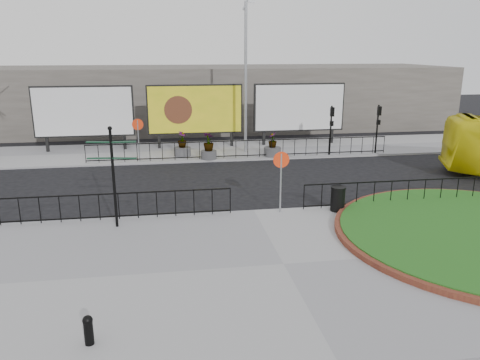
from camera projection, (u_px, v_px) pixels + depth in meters
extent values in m
plane|color=black|center=(254.00, 213.00, 19.02)|extent=(90.00, 90.00, 0.00)
cube|color=gray|center=(284.00, 266.00, 14.25)|extent=(30.00, 10.00, 0.12)
cube|color=gray|center=(220.00, 150.00, 30.41)|extent=(44.00, 6.00, 0.12)
cylinder|color=gray|center=(139.00, 141.00, 26.85)|extent=(0.07, 0.07, 2.40)
cylinder|color=red|center=(138.00, 124.00, 26.60)|extent=(0.64, 0.03, 0.64)
cylinder|color=white|center=(138.00, 124.00, 26.62)|extent=(0.50, 0.03, 0.50)
cylinder|color=gray|center=(281.00, 183.00, 18.43)|extent=(0.07, 0.07, 2.40)
cylinder|color=red|center=(281.00, 160.00, 18.17)|extent=(0.64, 0.03, 0.64)
cylinder|color=white|center=(281.00, 160.00, 18.19)|extent=(0.50, 0.03, 0.50)
cube|color=black|center=(47.00, 144.00, 29.59)|extent=(0.18, 0.18, 1.00)
cube|color=black|center=(125.00, 142.00, 30.30)|extent=(0.18, 0.18, 1.00)
cube|color=black|center=(84.00, 111.00, 29.40)|extent=(6.20, 0.25, 3.20)
cube|color=silver|center=(83.00, 112.00, 29.25)|extent=(6.00, 0.06, 3.00)
cube|color=black|center=(159.00, 141.00, 30.63)|extent=(0.18, 0.18, 1.00)
cube|color=black|center=(232.00, 138.00, 31.34)|extent=(0.18, 0.18, 1.00)
cube|color=black|center=(195.00, 109.00, 30.44)|extent=(6.20, 0.25, 3.20)
cube|color=yellow|center=(195.00, 110.00, 30.29)|extent=(6.00, 0.06, 3.00)
cube|color=black|center=(264.00, 138.00, 31.67)|extent=(0.18, 0.18, 1.00)
cube|color=black|center=(332.00, 136.00, 32.38)|extent=(0.18, 0.18, 1.00)
cube|color=black|center=(299.00, 107.00, 31.48)|extent=(6.20, 0.25, 3.20)
cube|color=silver|center=(300.00, 108.00, 31.33)|extent=(6.00, 0.06, 3.00)
cylinder|color=gray|center=(246.00, 79.00, 28.45)|extent=(0.18, 0.18, 9.00)
cylinder|color=gray|center=(246.00, 3.00, 27.26)|extent=(0.43, 0.10, 0.77)
cube|color=gray|center=(252.00, 2.00, 27.29)|extent=(0.35, 0.15, 0.12)
cylinder|color=black|center=(331.00, 130.00, 28.48)|extent=(0.10, 0.10, 3.00)
cube|color=black|center=(332.00, 112.00, 28.06)|extent=(0.22, 0.18, 0.55)
cube|color=black|center=(332.00, 123.00, 28.25)|extent=(0.20, 0.16, 0.30)
cylinder|color=black|center=(377.00, 129.00, 28.93)|extent=(0.10, 0.10, 3.00)
cube|color=black|center=(379.00, 111.00, 28.50)|extent=(0.22, 0.18, 0.55)
cube|color=black|center=(378.00, 122.00, 28.69)|extent=(0.20, 0.16, 0.30)
cube|color=#665F59|center=(206.00, 97.00, 39.26)|extent=(40.00, 10.00, 5.00)
cylinder|color=black|center=(114.00, 179.00, 16.76)|extent=(0.10, 0.10, 3.59)
sphere|color=black|center=(110.00, 128.00, 16.26)|extent=(0.16, 0.16, 0.16)
cube|color=#0D311E|center=(98.00, 142.00, 16.40)|extent=(0.86, 0.31, 0.03)
cube|color=#0D311E|center=(124.00, 142.00, 16.44)|extent=(0.85, 0.19, 0.03)
cube|color=#0D311E|center=(99.00, 158.00, 16.51)|extent=(0.85, 0.23, 0.03)
cube|color=#0D311E|center=(125.00, 158.00, 16.53)|extent=(0.86, 0.31, 0.03)
cylinder|color=black|center=(89.00, 333.00, 10.31)|extent=(0.21, 0.21, 0.57)
sphere|color=black|center=(88.00, 320.00, 10.22)|extent=(0.23, 0.23, 0.23)
cylinder|color=black|center=(338.00, 200.00, 18.78)|extent=(0.57, 0.57, 0.94)
cylinder|color=black|center=(338.00, 188.00, 18.64)|extent=(0.61, 0.61, 0.06)
cylinder|color=#4C4C4F|center=(182.00, 152.00, 28.48)|extent=(1.01, 1.01, 0.53)
imported|color=#1F5316|center=(182.00, 139.00, 28.28)|extent=(0.73, 0.73, 0.98)
cylinder|color=#4C4C4F|center=(209.00, 155.00, 27.71)|extent=(0.94, 0.94, 0.49)
imported|color=#1F5316|center=(209.00, 142.00, 27.50)|extent=(0.85, 0.85, 1.10)
cylinder|color=#4C4C4F|center=(272.00, 152.00, 28.43)|extent=(1.03, 1.03, 0.54)
imported|color=#1F5316|center=(273.00, 140.00, 28.24)|extent=(0.53, 0.53, 0.92)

